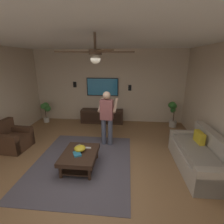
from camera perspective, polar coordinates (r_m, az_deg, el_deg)
ground_plane at (r=4.10m, az=-7.25°, el=-19.92°), size 8.46×8.46×0.00m
wall_back_tv at (r=6.88m, az=-1.17°, el=8.67°), size 0.10×6.23×2.89m
ceiling_slab at (r=3.31m, az=-9.36°, el=25.22°), size 7.25×6.23×0.10m
area_rug at (r=4.47m, az=-9.97°, el=-16.54°), size 2.92×2.39×0.01m
couch at (r=4.53m, az=27.71°, el=-13.25°), size 1.92×0.90×0.87m
armchair at (r=5.68m, az=-30.99°, el=-8.07°), size 0.86×0.87×0.82m
coffee_table at (r=4.15m, az=-10.92°, el=-14.71°), size 1.00×0.80×0.40m
media_console at (r=6.86m, az=-3.41°, el=-1.44°), size 0.45×1.70×0.55m
tv at (r=6.82m, az=-3.27°, el=8.55°), size 0.05×1.28×0.72m
person_standing at (r=4.88m, az=-1.73°, el=-1.14°), size 0.58×0.58×1.64m
potted_plant_tall at (r=6.77m, az=20.02°, el=0.20°), size 0.34×0.37×0.99m
potted_plant_short at (r=7.34m, az=-21.69°, el=1.16°), size 0.38×0.38×0.82m
bowl at (r=4.14m, az=-10.94°, el=-12.11°), size 0.27×0.27×0.12m
remote_white at (r=4.24m, az=-8.21°, el=-12.02°), size 0.05×0.15×0.02m
remote_black at (r=4.13m, az=-12.13°, el=-13.05°), size 0.06×0.15×0.02m
remote_grey at (r=4.37m, az=-11.58°, el=-11.20°), size 0.15×0.11×0.02m
book at (r=4.02m, az=-11.84°, el=-13.86°), size 0.27×0.25×0.04m
vase_round at (r=6.72m, az=-0.30°, el=1.61°), size 0.22×0.22×0.22m
wall_speaker_left at (r=6.75m, az=6.10°, el=8.23°), size 0.06×0.12×0.22m
wall_speaker_right at (r=7.08m, az=-12.59°, el=9.15°), size 0.06×0.12×0.22m
ceiling_fan at (r=2.72m, az=-5.55°, el=19.12°), size 1.16×1.19×0.46m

